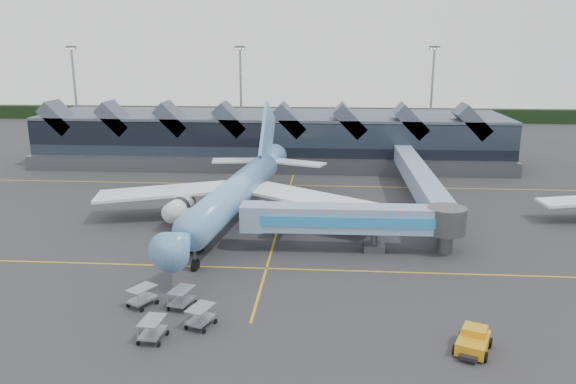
# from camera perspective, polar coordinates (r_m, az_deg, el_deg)

# --- Properties ---
(ground) EXTENTS (260.00, 260.00, 0.00)m
(ground) POSITION_cam_1_polar(r_m,az_deg,el_deg) (66.89, -1.44, -5.15)
(ground) COLOR #29292B
(ground) RESTS_ON ground
(taxi_stripes) EXTENTS (120.00, 60.00, 0.01)m
(taxi_stripes) POSITION_cam_1_polar(r_m,az_deg,el_deg) (76.33, -0.70, -2.60)
(taxi_stripes) COLOR gold
(taxi_stripes) RESTS_ON ground
(tree_line_far) EXTENTS (260.00, 4.00, 4.00)m
(tree_line_far) POSITION_cam_1_polar(r_m,az_deg,el_deg) (173.93, 2.16, 7.90)
(tree_line_far) COLOR black
(tree_line_far) RESTS_ON ground
(terminal) EXTENTS (90.00, 22.25, 12.52)m
(terminal) POSITION_cam_1_polar(r_m,az_deg,el_deg) (111.95, -1.65, 5.56)
(terminal) COLOR black
(terminal) RESTS_ON ground
(light_masts) EXTENTS (132.40, 42.56, 22.45)m
(light_masts) POSITION_cam_1_polar(r_m,az_deg,el_deg) (126.64, 11.05, 9.84)
(light_masts) COLOR #93969B
(light_masts) RESTS_ON ground
(main_airliner) EXTENTS (39.42, 45.64, 14.66)m
(main_airliner) POSITION_cam_1_polar(r_m,az_deg,el_deg) (73.76, -5.02, 0.20)
(main_airliner) COLOR #6188C5
(main_airliner) RESTS_ON ground
(jet_bridge) EXTENTS (25.20, 4.35, 5.41)m
(jet_bridge) POSITION_cam_1_polar(r_m,az_deg,el_deg) (63.64, 7.82, -2.85)
(jet_bridge) COLOR #749FC2
(jet_bridge) RESTS_ON ground
(fuel_truck) EXTENTS (4.57, 9.43, 3.16)m
(fuel_truck) POSITION_cam_1_polar(r_m,az_deg,el_deg) (67.53, -9.97, -3.60)
(fuel_truck) COLOR black
(fuel_truck) RESTS_ON ground
(pushback_tug) EXTENTS (3.51, 4.31, 1.73)m
(pushback_tug) POSITION_cam_1_polar(r_m,az_deg,el_deg) (46.65, 18.29, -14.20)
(pushback_tug) COLOR orange
(pushback_tug) RESTS_ON ground
(baggage_carts) EXTENTS (8.65, 8.67, 1.76)m
(baggage_carts) POSITION_cam_1_polar(r_m,az_deg,el_deg) (49.86, -11.95, -11.50)
(baggage_carts) COLOR #909398
(baggage_carts) RESTS_ON ground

